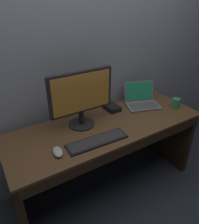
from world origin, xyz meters
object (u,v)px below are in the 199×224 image
Objects in this scene: external_monitor at (81,96)px; coffee_mug at (176,103)px; wired_keyboard at (97,141)px; external_drive_box at (112,108)px; computer_mouse at (58,152)px; laptop_space_gray at (142,100)px.

coffee_mug is (0.91, -0.19, -0.23)m from external_monitor.
wired_keyboard is 0.52m from external_drive_box.
external_monitor is at bearing 168.26° from coffee_mug.
wired_keyboard is at bearing 1.88° from computer_mouse.
coffee_mug is (0.24, -0.22, 0.00)m from laptop_space_gray.
laptop_space_gray is at bearing 2.69° from external_monitor.
laptop_space_gray is 0.80× the size of wired_keyboard.
laptop_space_gray is 2.41× the size of external_drive_box.
external_monitor is 3.37× the size of external_drive_box.
external_drive_box is 1.41× the size of coffee_mug.
computer_mouse is at bearing -177.92° from coffee_mug.
external_monitor is at bearing -177.31° from laptop_space_gray.
external_drive_box is (0.68, 0.33, 0.00)m from computer_mouse.
wired_keyboard is at bearing -175.64° from coffee_mug.
wired_keyboard is 0.30m from computer_mouse.
laptop_space_gray reaches higher than external_drive_box.
external_monitor is 0.96m from coffee_mug.
computer_mouse is 0.75× the size of external_drive_box.
external_monitor is at bearing 87.04° from wired_keyboard.
external_drive_box is (0.38, 0.36, 0.01)m from wired_keyboard.
computer_mouse is 1.06× the size of coffee_mug.
coffee_mug is (1.23, 0.04, 0.03)m from computer_mouse.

